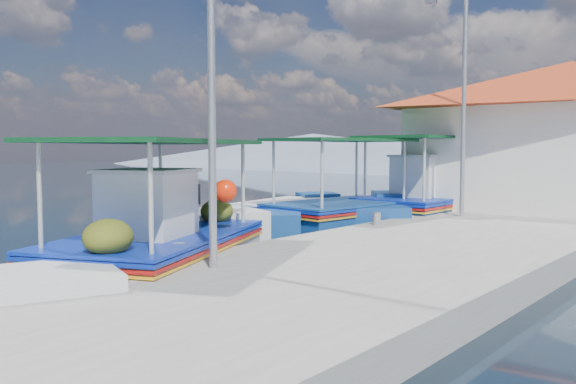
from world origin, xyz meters
The scene contains 9 objects.
quay centered at (5.90, 6.00, 0.25)m, with size 5.00×44.00×0.50m, color #A4A099.
bollards centered at (3.80, 5.25, 0.65)m, with size 0.20×17.20×0.30m.
main_caique centered at (2.67, 2.55, 0.53)m, with size 4.59×7.59×2.74m.
caique_green_canopy centered at (1.70, 9.61, 0.43)m, with size 2.80×7.62×2.87m.
caique_blue_hull centered at (-0.53, 9.78, 0.29)m, with size 2.31×5.91×1.06m.
caique_far centered at (2.68, 12.78, 0.55)m, with size 2.62×8.49×2.97m.
harbor_building centered at (6.20, 15.00, 2.78)m, with size 10.49×10.49×4.40m.
lamp_post_near centered at (4.51, 2.00, 3.85)m, with size 1.21×0.14×6.00m.
lamp_post_far centered at (4.51, 11.00, 3.85)m, with size 1.21×0.14×6.00m.
Camera 1 is at (11.22, -4.14, 2.31)m, focal length 37.29 mm.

